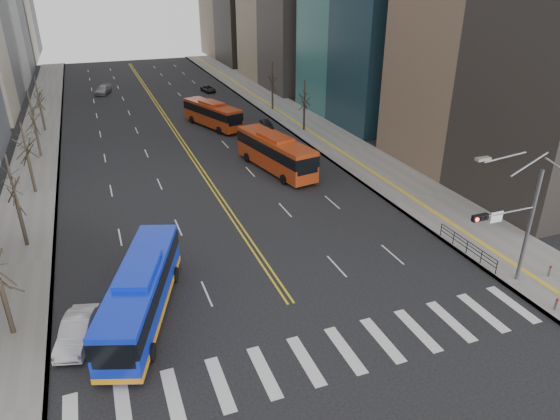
% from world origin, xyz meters
% --- Properties ---
extents(ground, '(220.00, 220.00, 0.00)m').
position_xyz_m(ground, '(0.00, 0.00, 0.00)').
color(ground, black).
extents(sidewalk_right, '(7.00, 130.00, 0.15)m').
position_xyz_m(sidewalk_right, '(17.50, 45.00, 0.07)').
color(sidewalk_right, gray).
rests_on(sidewalk_right, ground).
extents(sidewalk_left, '(5.00, 130.00, 0.15)m').
position_xyz_m(sidewalk_left, '(-16.50, 45.00, 0.07)').
color(sidewalk_left, gray).
rests_on(sidewalk_left, ground).
extents(crosswalk, '(26.70, 4.00, 0.01)m').
position_xyz_m(crosswalk, '(0.00, 0.00, 0.01)').
color(crosswalk, silver).
rests_on(crosswalk, ground).
extents(centerline, '(0.55, 100.00, 0.01)m').
position_xyz_m(centerline, '(0.00, 55.00, 0.01)').
color(centerline, gold).
rests_on(centerline, ground).
extents(signal_mast, '(5.37, 0.37, 9.39)m').
position_xyz_m(signal_mast, '(13.77, 2.00, 4.86)').
color(signal_mast, slate).
rests_on(signal_mast, ground).
extents(pedestrian_railing, '(0.06, 6.06, 1.02)m').
position_xyz_m(pedestrian_railing, '(14.30, 6.00, 0.82)').
color(pedestrian_railing, black).
rests_on(pedestrian_railing, sidewalk_right).
extents(bollards, '(2.87, 3.17, 0.78)m').
position_xyz_m(bollards, '(16.27, -0.17, 0.55)').
color(bollards, slate).
rests_on(bollards, sidewalk_right).
extents(street_trees, '(35.20, 47.20, 7.60)m').
position_xyz_m(street_trees, '(-7.18, 34.55, 4.87)').
color(street_trees, black).
rests_on(street_trees, ground).
extents(blue_bus, '(6.37, 12.09, 3.47)m').
position_xyz_m(blue_bus, '(-8.76, 7.02, 1.82)').
color(blue_bus, '#0D29CF').
rests_on(blue_bus, ground).
extents(red_bus_near, '(4.90, 12.25, 3.77)m').
position_xyz_m(red_bus_near, '(7.38, 27.61, 2.09)').
color(red_bus_near, '#AA3512').
rests_on(red_bus_near, ground).
extents(red_bus_far, '(5.82, 11.02, 3.43)m').
position_xyz_m(red_bus_far, '(5.22, 46.08, 1.91)').
color(red_bus_far, '#AA3512').
rests_on(red_bus_far, ground).
extents(car_white, '(2.66, 4.63, 1.44)m').
position_xyz_m(car_white, '(-12.50, 6.00, 0.72)').
color(car_white, silver).
rests_on(car_white, ground).
extents(car_dark_mid, '(2.01, 4.08, 1.34)m').
position_xyz_m(car_dark_mid, '(11.52, 42.17, 0.67)').
color(car_dark_mid, black).
rests_on(car_dark_mid, ground).
extents(car_silver, '(3.44, 5.11, 1.37)m').
position_xyz_m(car_silver, '(-7.51, 73.00, 0.69)').
color(car_silver, gray).
rests_on(car_silver, ground).
extents(car_dark_far, '(2.23, 4.01, 1.06)m').
position_xyz_m(car_dark_far, '(9.86, 68.15, 0.53)').
color(car_dark_far, black).
rests_on(car_dark_far, ground).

